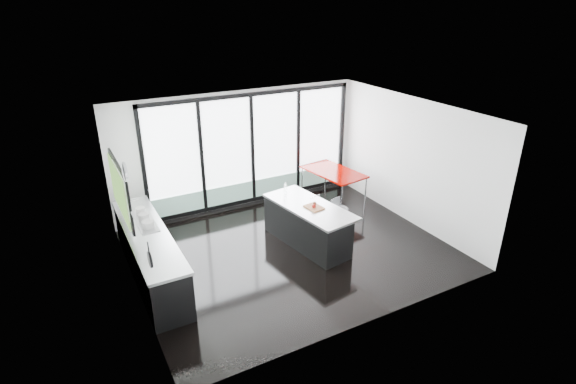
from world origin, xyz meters
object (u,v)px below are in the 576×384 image
island (307,225)px  bar_stool_far (320,220)px  red_table (333,187)px  bar_stool_near (339,221)px

island → bar_stool_far: (0.45, 0.20, -0.10)m
island → red_table: 2.15m
island → bar_stool_far: bearing=24.3°
bar_stool_far → red_table: bearing=25.9°
red_table → island: bearing=-138.2°
bar_stool_near → bar_stool_far: bar_stool_far is taller
bar_stool_far → bar_stool_near: bearing=-51.1°
bar_stool_near → bar_stool_far: size_ratio=0.96×
bar_stool_far → island: bearing=-176.7°
bar_stool_near → red_table: size_ratio=0.40×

